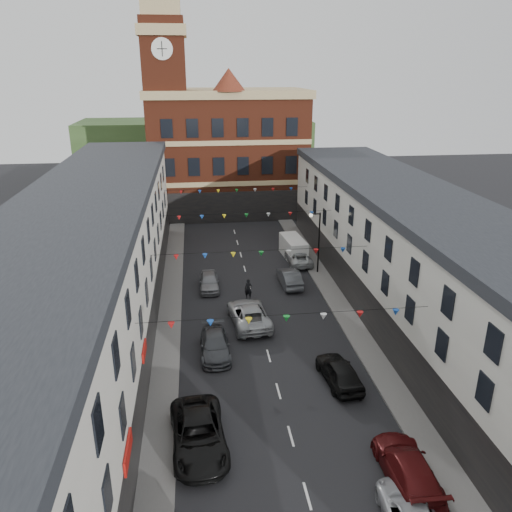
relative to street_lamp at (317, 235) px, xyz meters
name	(u,v)px	position (x,y,z in m)	size (l,w,h in m)	color
ground	(269,356)	(-6.55, -14.00, -3.90)	(160.00, 160.00, 0.00)	black
pavement_left	(167,346)	(-13.45, -12.00, -3.83)	(1.80, 64.00, 0.15)	#605E5B
pavement_right	(358,334)	(0.35, -12.00, -3.83)	(1.80, 64.00, 0.15)	#605E5B
terrace_left	(84,287)	(-18.33, -13.00, 1.44)	(8.40, 56.00, 10.70)	beige
terrace_right	(435,276)	(5.23, -13.00, 0.95)	(8.40, 56.00, 9.70)	silver
civic_building	(227,151)	(-6.55, 23.95, 4.23)	(20.60, 13.30, 18.50)	maroon
clock_tower	(166,99)	(-14.05, 21.00, 11.03)	(5.60, 5.60, 30.00)	maroon
distant_hill	(196,149)	(-10.55, 48.00, 1.10)	(40.00, 14.00, 10.00)	#324D24
street_lamp	(317,235)	(0.00, 0.00, 0.00)	(1.10, 0.36, 6.00)	black
car_left_c	(199,434)	(-11.40, -22.21, -3.08)	(2.72, 5.90, 1.64)	black
car_left_d	(215,345)	(-10.15, -13.27, -3.20)	(1.97, 4.85, 1.41)	#3F4247
car_left_e	(209,281)	(-10.15, -2.33, -3.19)	(1.70, 4.22, 1.44)	gray
car_right_c	(407,467)	(-1.71, -25.67, -3.13)	(2.17, 5.34, 1.55)	#501011
car_right_d	(339,372)	(-2.67, -17.57, -3.13)	(1.84, 4.58, 1.56)	black
car_right_e	(289,278)	(-2.95, -2.43, -3.16)	(1.57, 4.51, 1.49)	#47494E
car_right_f	(298,257)	(-1.05, 2.80, -3.23)	(2.24, 4.85, 1.35)	#A8ABAD
moving_car	(249,314)	(-7.37, -9.23, -3.09)	(2.71, 5.87, 1.63)	#9EA1A5
white_van	(293,248)	(-1.24, 4.56, -2.86)	(1.82, 4.74, 2.10)	silver
pedestrian	(248,289)	(-6.93, -4.84, -3.00)	(0.66, 0.43, 1.80)	black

